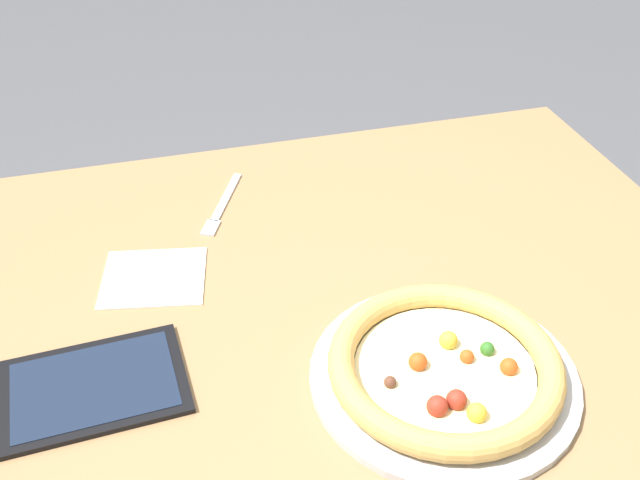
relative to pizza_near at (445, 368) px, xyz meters
The scene contains 5 objects.
dining_table 0.30m from the pizza_near, 122.57° to the left, with size 1.39×0.95×0.75m.
pizza_near is the anchor object (origin of this frame).
paper_napkin 0.48m from the pizza_near, 137.72° to the left, with size 0.16×0.14×0.00m, color white.
fork 0.54m from the pizza_near, 113.90° to the left, with size 0.10×0.19×0.00m.
tablet 0.47m from the pizza_near, 166.57° to the left, with size 0.25×0.18×0.01m.
Camera 1 is at (-0.20, -0.87, 1.50)m, focal length 42.38 mm.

